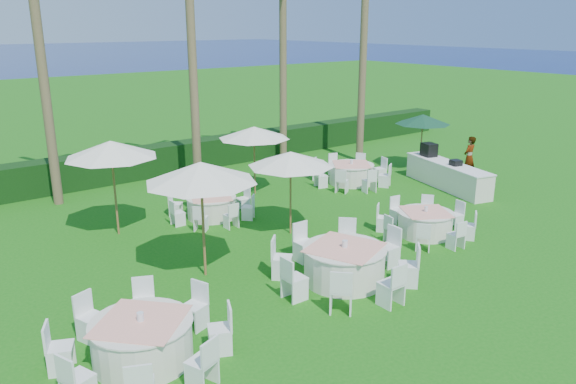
# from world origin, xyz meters

# --- Properties ---
(ground) EXTENTS (120.00, 120.00, 0.00)m
(ground) POSITION_xyz_m (0.00, 0.00, 0.00)
(ground) COLOR #146110
(ground) RESTS_ON ground
(hedge) EXTENTS (34.00, 1.00, 1.20)m
(hedge) POSITION_xyz_m (0.00, 12.00, 0.60)
(hedge) COLOR black
(hedge) RESTS_ON ground
(banquet_table_a) EXTENTS (3.22, 3.22, 0.99)m
(banquet_table_a) POSITION_xyz_m (-5.74, -0.23, 0.43)
(banquet_table_a) COLOR silver
(banquet_table_a) RESTS_ON ground
(banquet_table_b) EXTENTS (3.50, 3.50, 1.05)m
(banquet_table_b) POSITION_xyz_m (-0.51, -0.02, 0.46)
(banquet_table_b) COLOR silver
(banquet_table_b) RESTS_ON ground
(banquet_table_c) EXTENTS (2.85, 2.85, 0.87)m
(banquet_table_c) POSITION_xyz_m (3.50, 0.80, 0.38)
(banquet_table_c) COLOR silver
(banquet_table_c) RESTS_ON ground
(banquet_table_e) EXTENTS (2.76, 2.76, 0.85)m
(banquet_table_e) POSITION_xyz_m (-0.69, 5.97, 0.37)
(banquet_table_e) COLOR silver
(banquet_table_e) RESTS_ON ground
(banquet_table_f) EXTENTS (3.05, 3.05, 0.93)m
(banquet_table_f) POSITION_xyz_m (5.64, 6.16, 0.41)
(banquet_table_f) COLOR silver
(banquet_table_f) RESTS_ON ground
(umbrella_a) EXTENTS (2.70, 2.70, 2.88)m
(umbrella_a) POSITION_xyz_m (-2.99, 2.33, 2.63)
(umbrella_a) COLOR brown
(umbrella_a) RESTS_ON ground
(umbrella_b) EXTENTS (2.48, 2.48, 2.48)m
(umbrella_b) POSITION_xyz_m (0.44, 3.31, 2.26)
(umbrella_b) COLOR brown
(umbrella_b) RESTS_ON ground
(umbrella_c) EXTENTS (2.64, 2.64, 2.81)m
(umbrella_c) POSITION_xyz_m (-3.63, 6.37, 2.56)
(umbrella_c) COLOR brown
(umbrella_c) RESTS_ON ground
(umbrella_d) EXTENTS (2.56, 2.56, 2.48)m
(umbrella_d) POSITION_xyz_m (1.88, 7.28, 2.26)
(umbrella_d) COLOR brown
(umbrella_d) RESTS_ON ground
(umbrella_green) EXTENTS (2.28, 2.28, 2.35)m
(umbrella_green) POSITION_xyz_m (9.51, 5.97, 2.14)
(umbrella_green) COLOR brown
(umbrella_green) RESTS_ON ground
(buffet_table) EXTENTS (1.91, 4.24, 1.48)m
(buffet_table) POSITION_xyz_m (8.10, 3.54, 0.52)
(buffet_table) COLOR silver
(buffet_table) RESTS_ON ground
(staff_person) EXTENTS (0.66, 0.48, 1.68)m
(staff_person) POSITION_xyz_m (10.00, 3.92, 0.84)
(staff_person) COLOR gray
(staff_person) RESTS_ON ground
(palm_b) EXTENTS (4.21, 4.39, 9.13)m
(palm_b) POSITION_xyz_m (-4.16, 10.47, 5.03)
(palm_b) COLOR brown
(palm_b) RESTS_ON ground
(palm_c) EXTENTS (4.23, 4.38, 10.51)m
(palm_c) POSITION_xyz_m (0.79, 9.55, 5.73)
(palm_c) COLOR brown
(palm_c) RESTS_ON ground
(palm_d) EXTENTS (4.41, 4.04, 8.03)m
(palm_d) POSITION_xyz_m (6.00, 11.00, 4.46)
(palm_d) COLOR brown
(palm_d) RESTS_ON ground
(palm_e) EXTENTS (4.41, 4.10, 10.43)m
(palm_e) POSITION_xyz_m (8.49, 8.60, 5.69)
(palm_e) COLOR brown
(palm_e) RESTS_ON ground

